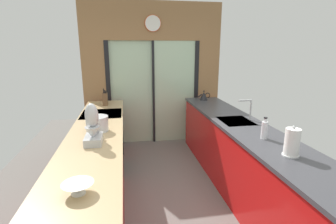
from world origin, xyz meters
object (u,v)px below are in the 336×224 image
(mixing_bowl, at_px, (78,188))
(kettle, at_px, (204,96))
(oven_range, at_px, (104,143))
(knife_block, at_px, (105,99))
(soap_bottle, at_px, (264,130))
(stock_pot, at_px, (97,124))
(paper_towel_roll, at_px, (292,143))
(stand_mixer, at_px, (93,128))

(mixing_bowl, bearing_deg, kettle, 57.94)
(oven_range, relative_size, mixing_bowl, 4.35)
(oven_range, distance_m, mixing_bowl, 2.20)
(knife_block, distance_m, soap_bottle, 2.65)
(mixing_bowl, distance_m, kettle, 3.36)
(mixing_bowl, relative_size, kettle, 0.90)
(oven_range, bearing_deg, mixing_bowl, -89.51)
(stock_pot, bearing_deg, soap_bottle, -17.79)
(mixing_bowl, height_order, knife_block, knife_block)
(oven_range, height_order, mixing_bowl, mixing_bowl)
(stock_pot, relative_size, paper_towel_roll, 0.91)
(knife_block, relative_size, kettle, 1.22)
(stand_mixer, bearing_deg, kettle, 47.12)
(mixing_bowl, xyz_separation_m, knife_block, (-0.00, 2.71, 0.06))
(stand_mixer, relative_size, stock_pot, 1.62)
(knife_block, height_order, paper_towel_roll, knife_block)
(oven_range, relative_size, knife_block, 3.22)
(stock_pot, bearing_deg, mixing_bowl, -90.00)
(mixing_bowl, bearing_deg, stand_mixer, 90.00)
(kettle, distance_m, paper_towel_roll, 2.54)
(kettle, bearing_deg, knife_block, -175.70)
(soap_bottle, bearing_deg, mixing_bowl, -157.05)
(knife_block, relative_size, stand_mixer, 0.68)
(stand_mixer, bearing_deg, mixing_bowl, -90.00)
(mixing_bowl, bearing_deg, knife_block, 90.00)
(kettle, bearing_deg, stand_mixer, -132.88)
(oven_range, bearing_deg, paper_towel_roll, -45.68)
(stock_pot, bearing_deg, knife_block, 90.00)
(mixing_bowl, bearing_deg, oven_range, 90.49)
(oven_range, height_order, stock_pot, stock_pot)
(stock_pot, relative_size, soap_bottle, 1.09)
(kettle, bearing_deg, mixing_bowl, -122.06)
(stand_mixer, bearing_deg, paper_towel_roll, -19.26)
(oven_range, xyz_separation_m, knife_block, (0.02, 0.57, 0.57))
(knife_block, xyz_separation_m, paper_towel_roll, (1.78, -2.41, 0.02))
(stock_pot, distance_m, paper_towel_roll, 2.05)
(soap_bottle, bearing_deg, stand_mixer, 174.45)
(kettle, relative_size, soap_bottle, 0.99)
(mixing_bowl, distance_m, stand_mixer, 0.93)
(oven_range, bearing_deg, stock_pot, -88.71)
(stock_pot, xyz_separation_m, kettle, (1.78, 1.52, -0.01))
(soap_bottle, relative_size, paper_towel_roll, 0.84)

